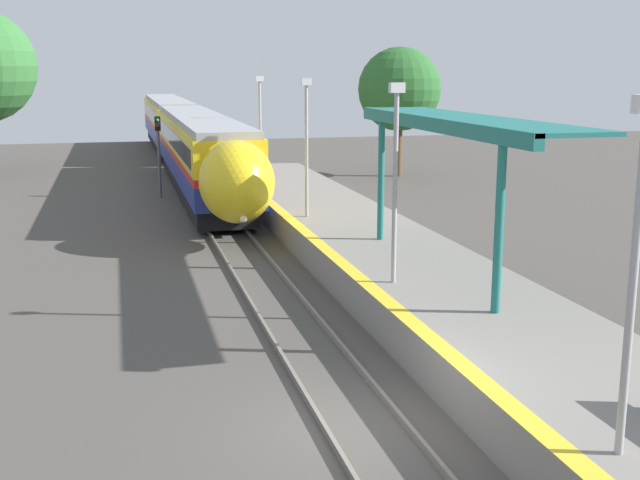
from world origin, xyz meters
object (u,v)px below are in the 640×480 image
at_px(train, 183,134).
at_px(lamppost_mid, 395,169).
at_px(lamppost_far, 306,138).
at_px(lamppost_farthest, 260,121).
at_px(railway_signal, 159,148).
at_px(lamppost_near, 635,255).

xyz_separation_m(train, lamppost_mid, (2.55, -32.34, 1.55)).
xyz_separation_m(lamppost_far, lamppost_farthest, (0.00, 9.45, 0.00)).
bearing_deg(railway_signal, lamppost_far, -69.58).
bearing_deg(railway_signal, train, 79.19).
relative_size(lamppost_near, lamppost_mid, 1.00).
relative_size(train, lamppost_near, 10.07).
relative_size(train, lamppost_mid, 10.07).
bearing_deg(lamppost_mid, railway_signal, 101.88).
xyz_separation_m(lamppost_near, lamppost_mid, (0.00, 9.45, 0.00)).
xyz_separation_m(lamppost_mid, lamppost_far, (0.00, 9.45, 0.00)).
distance_m(lamppost_near, lamppost_mid, 9.45).
xyz_separation_m(railway_signal, lamppost_far, (4.57, -12.29, 1.39)).
xyz_separation_m(train, lamppost_farthest, (2.55, -13.45, 1.55)).
relative_size(train, railway_signal, 12.40).
bearing_deg(lamppost_far, lamppost_mid, -90.00).
distance_m(lamppost_far, lamppost_farthest, 9.45).
height_order(train, lamppost_far, lamppost_far).
xyz_separation_m(train, lamppost_near, (2.55, -41.79, 1.55)).
relative_size(railway_signal, lamppost_far, 0.81).
height_order(lamppost_mid, lamppost_far, same).
distance_m(lamppost_near, lamppost_farthest, 28.34).
bearing_deg(lamppost_near, lamppost_farthest, 90.00).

